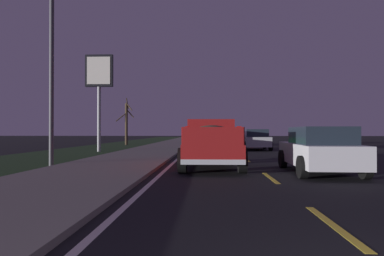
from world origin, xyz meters
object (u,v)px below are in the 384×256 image
object	(u,v)px
sedan_green	(213,140)
bare_tree_far	(126,122)
sedan_white	(319,150)
pickup_truck	(211,142)
street_light_near	(58,43)
gas_price_sign	(99,79)
sedan_silver	(255,139)
sedan_red	(246,137)

from	to	relation	value
sedan_green	bare_tree_far	xyz separation A→B (m)	(10.62, 8.77, 1.53)
sedan_white	pickup_truck	bearing A→B (deg)	65.22
street_light_near	pickup_truck	bearing A→B (deg)	-92.55
street_light_near	bare_tree_far	bearing A→B (deg)	6.33
pickup_truck	gas_price_sign	xyz separation A→B (m)	(9.83, 7.59, 4.00)
pickup_truck	sedan_silver	bearing A→B (deg)	-15.10
sedan_green	sedan_white	bearing A→B (deg)	-165.11
gas_price_sign	bare_tree_far	bearing A→B (deg)	4.61
sedan_green	gas_price_sign	xyz separation A→B (m)	(-1.17, 7.82, 4.19)
sedan_red	sedan_silver	size ratio (longest dim) A/B	1.00
pickup_truck	sedan_red	size ratio (longest dim) A/B	1.23
sedan_silver	gas_price_sign	distance (m)	12.15
sedan_red	sedan_silver	distance (m)	8.11
sedan_green	sedan_red	xyz separation A→B (m)	(9.85, -3.36, 0.00)
sedan_white	bare_tree_far	xyz separation A→B (m)	(23.27, 12.13, 1.53)
sedan_green	gas_price_sign	size ratio (longest dim) A/B	0.67
pickup_truck	sedan_silver	xyz separation A→B (m)	(12.74, -3.44, -0.20)
sedan_silver	bare_tree_far	size ratio (longest dim) A/B	0.92
pickup_truck	sedan_white	size ratio (longest dim) A/B	1.23
sedan_red	street_light_near	size ratio (longest dim) A/B	0.53
sedan_green	sedan_white	size ratio (longest dim) A/B	1.00
pickup_truck	sedan_green	bearing A→B (deg)	-1.18
sedan_silver	bare_tree_far	xyz separation A→B (m)	(8.88, 11.98, 1.53)
pickup_truck	sedan_white	world-z (taller)	pickup_truck
sedan_red	sedan_silver	bearing A→B (deg)	178.94
sedan_white	sedan_silver	bearing A→B (deg)	0.61
sedan_green	sedan_white	world-z (taller)	same
sedan_green	sedan_red	bearing A→B (deg)	-18.84
sedan_green	sedan_red	size ratio (longest dim) A/B	1.00
street_light_near	sedan_green	bearing A→B (deg)	-30.84
gas_price_sign	street_light_near	size ratio (longest dim) A/B	0.80
sedan_white	bare_tree_far	size ratio (longest dim) A/B	0.92
sedan_white	street_light_near	distance (m)	10.81
sedan_green	street_light_near	xyz separation A→B (m)	(-10.72, 6.40, 4.20)
pickup_truck	sedan_silver	size ratio (longest dim) A/B	1.23
street_light_near	bare_tree_far	world-z (taller)	street_light_near
sedan_silver	sedan_white	bearing A→B (deg)	-179.39
pickup_truck	gas_price_sign	bearing A→B (deg)	37.68
sedan_silver	street_light_near	bearing A→B (deg)	142.36
bare_tree_far	pickup_truck	bearing A→B (deg)	-158.44
sedan_green	street_light_near	world-z (taller)	street_light_near
gas_price_sign	bare_tree_far	distance (m)	12.13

